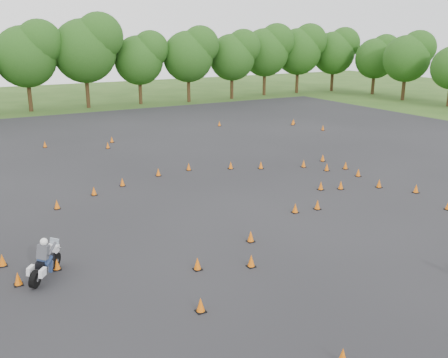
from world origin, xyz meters
TOP-DOWN VIEW (x-y plane):
  - ground at (0.00, 0.00)m, footprint 140.00×140.00m
  - asphalt_pad at (0.00, 6.00)m, footprint 62.00×62.00m
  - treeline at (1.90, 35.31)m, footprint 86.72×32.15m
  - traffic_cones at (0.09, 5.68)m, footprint 37.02×33.60m
  - rider_grey at (-9.49, -0.06)m, footprint 1.73×2.00m

SIDE VIEW (x-z plane):
  - ground at x=0.00m, z-range 0.00..0.00m
  - asphalt_pad at x=0.00m, z-range 0.01..0.01m
  - traffic_cones at x=0.09m, z-range 0.01..0.46m
  - rider_grey at x=-9.49m, z-range 0.00..1.58m
  - treeline at x=1.90m, z-range -0.89..10.08m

